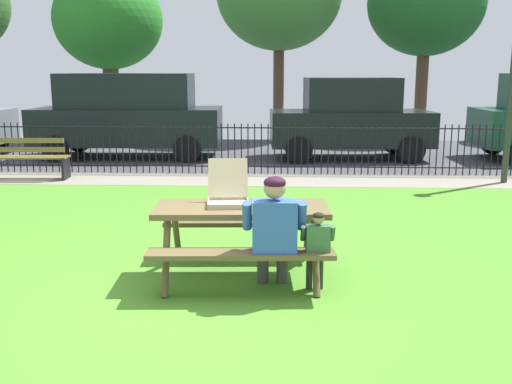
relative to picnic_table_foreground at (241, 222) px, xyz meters
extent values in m
cube|color=#4E8D29|center=(-0.30, 0.88, -0.61)|extent=(28.00, 10.96, 0.02)
cube|color=gray|center=(-0.30, 5.65, -0.60)|extent=(28.00, 1.40, 0.01)
cube|color=#424247|center=(-0.30, 9.51, -0.60)|extent=(28.00, 6.31, 0.01)
cube|color=brown|center=(0.00, 0.00, 0.14)|extent=(1.84, 0.85, 0.06)
cube|color=brown|center=(0.03, -0.60, -0.16)|extent=(1.81, 0.38, 0.05)
cube|color=brown|center=(-0.03, 0.60, -0.16)|extent=(1.81, 0.38, 0.05)
cylinder|color=brown|center=(-0.71, -0.45, -0.24)|extent=(0.09, 0.44, 0.74)
cylinder|color=brown|center=(-0.76, 0.37, -0.24)|extent=(0.09, 0.44, 0.74)
cylinder|color=brown|center=(0.76, -0.37, -0.24)|extent=(0.09, 0.44, 0.74)
cylinder|color=brown|center=(0.71, 0.45, -0.24)|extent=(0.09, 0.44, 0.74)
cube|color=tan|center=(-0.14, 0.03, 0.18)|extent=(0.46, 0.46, 0.01)
cube|color=silver|center=(-0.14, 0.03, 0.19)|extent=(0.42, 0.42, 0.00)
cube|color=tan|center=(-0.12, -0.17, 0.21)|extent=(0.42, 0.05, 0.04)
cube|color=tan|center=(-0.16, 0.24, 0.21)|extent=(0.42, 0.05, 0.04)
cube|color=tan|center=(-0.35, 0.01, 0.21)|extent=(0.05, 0.42, 0.04)
cube|color=tan|center=(0.06, 0.05, 0.21)|extent=(0.05, 0.42, 0.04)
cube|color=tan|center=(-0.16, 0.25, 0.43)|extent=(0.44, 0.20, 0.40)
cylinder|color=#3B3B3B|center=(0.23, -0.17, -0.38)|extent=(0.12, 0.12, 0.44)
cylinder|color=#3B3B3B|center=(0.24, -0.38, -0.13)|extent=(0.17, 0.43, 0.15)
cylinder|color=#3B3B3B|center=(0.43, -0.16, -0.38)|extent=(0.12, 0.12, 0.44)
cylinder|color=#3B3B3B|center=(0.44, -0.37, -0.13)|extent=(0.17, 0.43, 0.15)
cube|color=#3359B2|center=(0.35, -0.58, 0.10)|extent=(0.43, 0.24, 0.52)
cylinder|color=#3359B2|center=(0.09, -0.55, 0.21)|extent=(0.10, 0.21, 0.31)
cylinder|color=#3359B2|center=(0.61, -0.52, 0.21)|extent=(0.10, 0.21, 0.31)
sphere|color=tan|center=(0.35, -0.56, 0.48)|extent=(0.21, 0.21, 0.21)
ellipsoid|color=#2D0E23|center=(0.35, -0.57, 0.53)|extent=(0.21, 0.20, 0.12)
cylinder|color=#262626|center=(0.70, -0.34, -0.38)|extent=(0.06, 0.06, 0.44)
cylinder|color=#262626|center=(0.71, -0.45, -0.14)|extent=(0.09, 0.23, 0.08)
cylinder|color=#262626|center=(0.81, -0.33, -0.38)|extent=(0.06, 0.06, 0.44)
cylinder|color=#262626|center=(0.82, -0.44, -0.14)|extent=(0.09, 0.23, 0.08)
cube|color=#386638|center=(0.77, -0.56, -0.02)|extent=(0.23, 0.13, 0.28)
cylinder|color=#386638|center=(0.63, -0.54, 0.04)|extent=(0.05, 0.11, 0.17)
cylinder|color=#386638|center=(0.91, -0.53, 0.04)|extent=(0.05, 0.11, 0.17)
sphere|color=tan|center=(0.77, -0.55, 0.19)|extent=(0.11, 0.11, 0.11)
ellipsoid|color=black|center=(0.77, -0.55, 0.22)|extent=(0.11, 0.11, 0.06)
cylinder|color=black|center=(-0.30, 6.35, 0.38)|extent=(21.77, 0.03, 0.03)
cylinder|color=black|center=(-0.30, 6.35, -0.44)|extent=(21.77, 0.03, 0.03)
cylinder|color=black|center=(-5.63, 6.35, -0.07)|extent=(0.02, 0.02, 1.06)
cylinder|color=black|center=(-5.49, 6.35, -0.07)|extent=(0.02, 0.02, 1.06)
cylinder|color=black|center=(-5.35, 6.35, -0.07)|extent=(0.02, 0.02, 1.06)
cylinder|color=black|center=(-5.21, 6.35, -0.07)|extent=(0.02, 0.02, 1.06)
cylinder|color=black|center=(-5.07, 6.35, -0.07)|extent=(0.02, 0.02, 1.06)
cylinder|color=black|center=(-4.93, 6.35, -0.07)|extent=(0.02, 0.02, 1.06)
cylinder|color=black|center=(-4.79, 6.35, -0.07)|extent=(0.02, 0.02, 1.06)
cylinder|color=black|center=(-4.65, 6.35, -0.07)|extent=(0.02, 0.02, 1.06)
cylinder|color=black|center=(-4.51, 6.35, -0.07)|extent=(0.02, 0.02, 1.06)
cylinder|color=black|center=(-4.37, 6.35, -0.07)|extent=(0.02, 0.02, 1.06)
cylinder|color=black|center=(-4.23, 6.35, -0.07)|extent=(0.02, 0.02, 1.06)
cylinder|color=black|center=(-4.09, 6.35, -0.07)|extent=(0.02, 0.02, 1.06)
cylinder|color=black|center=(-3.95, 6.35, -0.07)|extent=(0.02, 0.02, 1.06)
cylinder|color=black|center=(-3.81, 6.35, -0.07)|extent=(0.02, 0.02, 1.06)
cylinder|color=black|center=(-3.67, 6.35, -0.07)|extent=(0.02, 0.02, 1.06)
cylinder|color=black|center=(-3.53, 6.35, -0.07)|extent=(0.02, 0.02, 1.06)
cylinder|color=black|center=(-3.39, 6.35, -0.07)|extent=(0.02, 0.02, 1.06)
cylinder|color=black|center=(-3.25, 6.35, -0.07)|extent=(0.02, 0.02, 1.06)
cylinder|color=black|center=(-3.11, 6.35, -0.07)|extent=(0.02, 0.02, 1.06)
cylinder|color=black|center=(-2.97, 6.35, -0.07)|extent=(0.02, 0.02, 1.06)
cylinder|color=black|center=(-2.82, 6.35, -0.07)|extent=(0.02, 0.02, 1.06)
cylinder|color=black|center=(-2.68, 6.35, -0.07)|extent=(0.02, 0.02, 1.06)
cylinder|color=black|center=(-2.54, 6.35, -0.07)|extent=(0.02, 0.02, 1.06)
cylinder|color=black|center=(-2.40, 6.35, -0.07)|extent=(0.02, 0.02, 1.06)
cylinder|color=black|center=(-2.26, 6.35, -0.07)|extent=(0.02, 0.02, 1.06)
cylinder|color=black|center=(-2.12, 6.35, -0.07)|extent=(0.02, 0.02, 1.06)
cylinder|color=black|center=(-1.98, 6.35, -0.07)|extent=(0.02, 0.02, 1.06)
cylinder|color=black|center=(-1.84, 6.35, -0.07)|extent=(0.02, 0.02, 1.06)
cylinder|color=black|center=(-1.70, 6.35, -0.07)|extent=(0.02, 0.02, 1.06)
cylinder|color=black|center=(-1.56, 6.35, -0.07)|extent=(0.02, 0.02, 1.06)
cylinder|color=black|center=(-1.42, 6.35, -0.07)|extent=(0.02, 0.02, 1.06)
cylinder|color=black|center=(-1.28, 6.35, -0.07)|extent=(0.02, 0.02, 1.06)
cylinder|color=black|center=(-1.14, 6.35, -0.07)|extent=(0.02, 0.02, 1.06)
cylinder|color=black|center=(-1.00, 6.35, -0.07)|extent=(0.02, 0.02, 1.06)
cylinder|color=black|center=(-0.86, 6.35, -0.07)|extent=(0.02, 0.02, 1.06)
cylinder|color=black|center=(-0.72, 6.35, -0.07)|extent=(0.02, 0.02, 1.06)
cylinder|color=black|center=(-0.58, 6.35, -0.07)|extent=(0.02, 0.02, 1.06)
cylinder|color=black|center=(-0.44, 6.35, -0.07)|extent=(0.02, 0.02, 1.06)
cylinder|color=black|center=(-0.30, 6.35, -0.07)|extent=(0.02, 0.02, 1.06)
cylinder|color=black|center=(-0.16, 6.35, -0.07)|extent=(0.02, 0.02, 1.06)
cylinder|color=black|center=(-0.02, 6.35, -0.07)|extent=(0.02, 0.02, 1.06)
cylinder|color=black|center=(0.12, 6.35, -0.07)|extent=(0.02, 0.02, 1.06)
cylinder|color=black|center=(0.27, 6.35, -0.07)|extent=(0.02, 0.02, 1.06)
cylinder|color=black|center=(0.41, 6.35, -0.07)|extent=(0.02, 0.02, 1.06)
cylinder|color=black|center=(0.55, 6.35, -0.07)|extent=(0.02, 0.02, 1.06)
cylinder|color=black|center=(0.69, 6.35, -0.07)|extent=(0.02, 0.02, 1.06)
cylinder|color=black|center=(0.83, 6.35, -0.07)|extent=(0.02, 0.02, 1.06)
cylinder|color=black|center=(0.97, 6.35, -0.07)|extent=(0.02, 0.02, 1.06)
cylinder|color=black|center=(1.11, 6.35, -0.07)|extent=(0.02, 0.02, 1.06)
cylinder|color=black|center=(1.25, 6.35, -0.07)|extent=(0.02, 0.02, 1.06)
cylinder|color=black|center=(1.39, 6.35, -0.07)|extent=(0.02, 0.02, 1.06)
cylinder|color=black|center=(1.53, 6.35, -0.07)|extent=(0.02, 0.02, 1.06)
cylinder|color=black|center=(1.67, 6.35, -0.07)|extent=(0.02, 0.02, 1.06)
cylinder|color=black|center=(1.81, 6.35, -0.07)|extent=(0.02, 0.02, 1.06)
cylinder|color=black|center=(1.95, 6.35, -0.07)|extent=(0.02, 0.02, 1.06)
cylinder|color=black|center=(2.09, 6.35, -0.07)|extent=(0.02, 0.02, 1.06)
cylinder|color=black|center=(2.23, 6.35, -0.07)|extent=(0.02, 0.02, 1.06)
cylinder|color=black|center=(2.37, 6.35, -0.07)|extent=(0.02, 0.02, 1.06)
cylinder|color=black|center=(2.51, 6.35, -0.07)|extent=(0.02, 0.02, 1.06)
cylinder|color=black|center=(2.65, 6.35, -0.07)|extent=(0.02, 0.02, 1.06)
cylinder|color=black|center=(2.79, 6.35, -0.07)|extent=(0.02, 0.02, 1.06)
cylinder|color=black|center=(2.93, 6.35, -0.07)|extent=(0.02, 0.02, 1.06)
cylinder|color=black|center=(3.07, 6.35, -0.07)|extent=(0.02, 0.02, 1.06)
cylinder|color=black|center=(3.21, 6.35, -0.07)|extent=(0.02, 0.02, 1.06)
cylinder|color=black|center=(3.35, 6.35, -0.07)|extent=(0.02, 0.02, 1.06)
cylinder|color=black|center=(3.50, 6.35, -0.07)|extent=(0.02, 0.02, 1.06)
cylinder|color=black|center=(3.64, 6.35, -0.07)|extent=(0.02, 0.02, 1.06)
cylinder|color=black|center=(3.78, 6.35, -0.07)|extent=(0.02, 0.02, 1.06)
cylinder|color=black|center=(3.92, 6.35, -0.07)|extent=(0.02, 0.02, 1.06)
cylinder|color=black|center=(4.06, 6.35, -0.07)|extent=(0.02, 0.02, 1.06)
cylinder|color=black|center=(4.20, 6.35, -0.07)|extent=(0.02, 0.02, 1.06)
cylinder|color=black|center=(4.34, 6.35, -0.07)|extent=(0.02, 0.02, 1.06)
cylinder|color=black|center=(4.48, 6.35, -0.07)|extent=(0.02, 0.02, 1.06)
cylinder|color=black|center=(4.62, 6.35, -0.07)|extent=(0.02, 0.02, 1.06)
cylinder|color=black|center=(4.76, 6.35, -0.07)|extent=(0.02, 0.02, 1.06)
cylinder|color=black|center=(4.90, 6.35, -0.07)|extent=(0.02, 0.02, 1.06)
cylinder|color=black|center=(5.04, 6.35, -0.07)|extent=(0.02, 0.02, 1.06)
cylinder|color=black|center=(5.18, 6.35, -0.07)|extent=(0.02, 0.02, 1.06)
cube|color=olive|center=(-4.70, 5.72, -0.16)|extent=(1.60, 0.19, 0.04)
cube|color=olive|center=(-4.69, 5.58, -0.16)|extent=(1.60, 0.19, 0.04)
cube|color=olive|center=(-4.68, 5.44, -0.16)|extent=(1.60, 0.19, 0.04)
cube|color=olive|center=(-4.68, 5.39, 0.02)|extent=(1.60, 0.14, 0.11)
cube|color=olive|center=(-4.68, 5.39, 0.20)|extent=(1.60, 0.14, 0.11)
cube|color=black|center=(-3.93, 5.58, -0.38)|extent=(0.07, 0.44, 0.44)
cylinder|color=#2D382D|center=(4.77, 5.59, 1.18)|extent=(0.12, 0.12, 3.55)
cube|color=black|center=(-3.43, 8.69, 0.19)|extent=(4.66, 2.00, 0.90)
cube|color=black|center=(-3.43, 8.69, 1.06)|extent=(3.25, 1.73, 0.84)
cube|color=#262D38|center=(-2.39, 8.72, 1.06)|extent=(0.09, 1.56, 0.71)
cylinder|color=black|center=(-1.84, 7.82, -0.28)|extent=(0.64, 0.13, 0.64)
cylinder|color=black|center=(-1.90, 9.66, -0.28)|extent=(0.64, 0.13, 0.64)
cylinder|color=black|center=(-4.96, 7.71, -0.28)|extent=(0.64, 0.13, 0.64)
cylinder|color=black|center=(-5.03, 9.55, -0.28)|extent=(0.64, 0.13, 0.64)
cube|color=black|center=(2.09, 8.69, 0.16)|extent=(3.99, 1.95, 0.84)
cube|color=black|center=(2.09, 8.69, 0.98)|extent=(2.28, 1.64, 0.80)
cube|color=#262D38|center=(2.80, 8.73, 0.98)|extent=(0.13, 1.46, 0.68)
cylinder|color=black|center=(3.46, 7.91, -0.28)|extent=(0.65, 0.15, 0.64)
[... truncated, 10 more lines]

